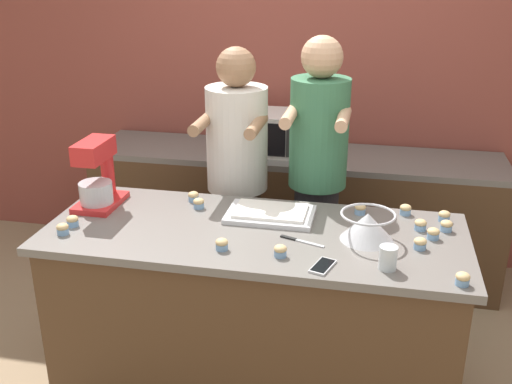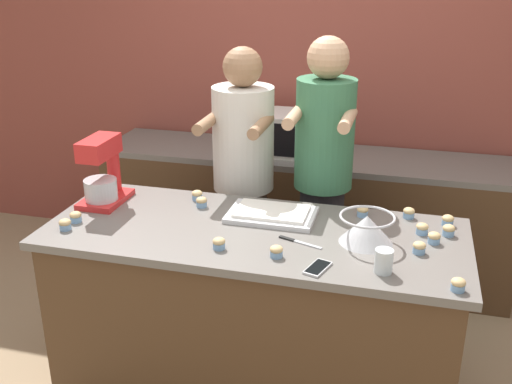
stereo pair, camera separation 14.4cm
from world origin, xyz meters
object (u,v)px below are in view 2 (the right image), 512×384
Objects in this scene: cupcake_5 at (434,238)px; cupcake_0 at (449,230)px; microwave_oven at (281,132)px; drinking_glass at (384,261)px; stand_mixer at (103,174)px; cupcake_11 at (197,195)px; cupcake_6 at (276,251)px; cupcake_13 at (202,202)px; cupcake_12 at (448,220)px; cell_phone at (318,268)px; cupcake_8 at (65,224)px; cupcake_7 at (419,247)px; cupcake_3 at (422,229)px; mixing_bowl at (367,228)px; cupcake_9 at (76,217)px; person_right at (323,184)px; cupcake_2 at (409,213)px; knife at (297,242)px; baking_tray at (272,214)px; cupcake_4 at (219,243)px; person_left at (243,185)px; cupcake_10 at (458,284)px; cupcake_1 at (363,211)px.

cupcake_0 is at bearing 56.65° from cupcake_5.
microwave_oven is 5.23× the size of drinking_glass.
stand_mixer is 6.22× the size of cupcake_11.
cupcake_6 is 0.67m from cupcake_13.
cupcake_6 is 0.90m from cupcake_12.
cell_phone is at bearing -72.03° from microwave_oven.
cell_phone is 2.77× the size of cupcake_8.
cupcake_0 is 1.00× the size of cupcake_7.
drinking_glass is (1.48, -0.39, -0.11)m from stand_mixer.
cupcake_8 is at bearing 179.27° from cupcake_6.
cupcake_3 is (0.95, -1.17, -0.08)m from microwave_oven.
cupcake_9 is (-1.40, -0.14, -0.04)m from mixing_bowl.
cupcake_2 is at bearing -33.13° from person_right.
cupcake_8 reaches higher than knife.
cupcake_3 is (0.73, -0.01, 0.01)m from baking_tray.
cupcake_12 is (-0.00, 0.12, 0.00)m from cupcake_0.
cupcake_8 is at bearing -132.99° from cupcake_11.
drinking_glass is 0.45m from cupcake_3.
cupcake_13 is at bearing 118.76° from cupcake_4.
baking_tray is 2.03× the size of knife.
cupcake_3 and cupcake_4 have the same top height.
mixing_bowl is at bearing -17.06° from cupcake_11.
person_left is at bearing 154.26° from cupcake_3.
cupcake_5 is 1.00× the size of cupcake_8.
microwave_oven is 1.62m from cupcake_9.
cupcake_0 is (1.75, 0.04, -0.13)m from stand_mixer.
cupcake_11 is at bearing 173.89° from cupcake_3.
cupcake_6 is at bearing -41.41° from cupcake_13.
stand_mixer reaches higher than cupcake_9.
cupcake_5 is at bearing -1.93° from stand_mixer.
cell_phone is 2.77× the size of cupcake_13.
cupcake_6 is 1.00× the size of cupcake_11.
mixing_bowl is 0.36m from cell_phone.
cupcake_10 is at bearing -5.69° from cupcake_4.
knife is 3.73× the size of cupcake_2.
mixing_bowl is 0.51m from baking_tray.
cupcake_7 is (0.54, 0.03, 0.02)m from knife.
cupcake_3 is (0.55, -0.49, 0.01)m from person_right.
cupcake_2 is 1.05m from cupcake_13.
person_left reaches higher than cupcake_10.
cupcake_6 is at bearing -110.02° from knife.
cupcake_11 is at bearing 154.66° from cupcake_10.
person_left is 3.14× the size of microwave_oven.
microwave_oven reaches higher than cupcake_3.
person_right reaches higher than cupcake_4.
cupcake_2 is at bearing 9.87° from cupcake_1.
cupcake_4 is at bearing 177.81° from cupcake_6.
knife is 0.71m from cupcake_0.
cupcake_10 is at bearing -77.98° from cupcake_5.
cupcake_4 is at bearing -159.40° from mixing_bowl.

